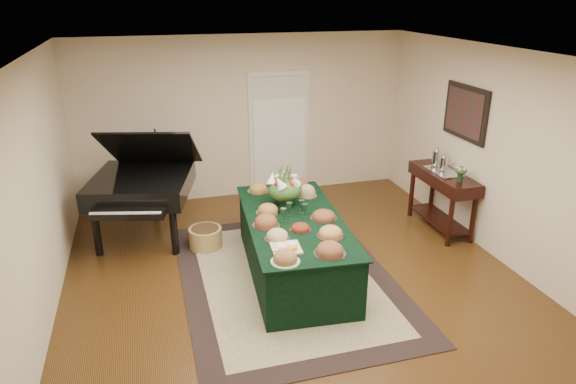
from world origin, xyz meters
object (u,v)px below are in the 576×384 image
object	(u,v)px
grand_piano	(142,184)
mahogany_sideboard	(443,185)
floral_centerpiece	(285,185)
buffet_table	(294,246)

from	to	relation	value
grand_piano	mahogany_sideboard	bearing A→B (deg)	-12.11
grand_piano	mahogany_sideboard	distance (m)	4.31
floral_centerpiece	grand_piano	world-z (taller)	grand_piano
buffet_table	grand_piano	bearing A→B (deg)	138.47
buffet_table	grand_piano	distance (m)	2.38
buffet_table	grand_piano	xyz separation A→B (m)	(-1.75, 1.55, 0.43)
floral_centerpiece	mahogany_sideboard	xyz separation A→B (m)	(2.45, 0.22, -0.34)
floral_centerpiece	buffet_table	bearing A→B (deg)	-90.57
buffet_table	mahogany_sideboard	bearing A→B (deg)	14.84
mahogany_sideboard	grand_piano	bearing A→B (deg)	167.89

